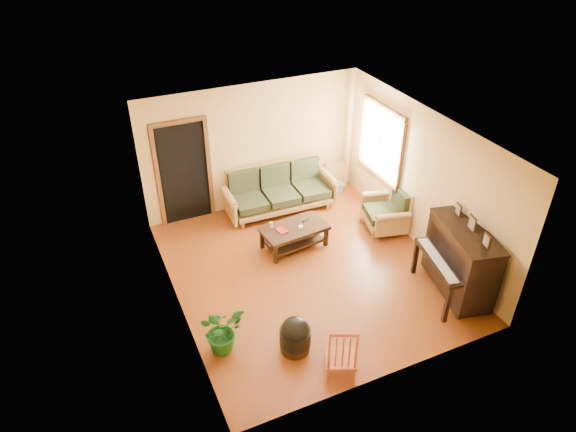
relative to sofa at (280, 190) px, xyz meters
name	(u,v)px	position (x,y,z in m)	size (l,w,h in m)	color
floor	(307,270)	(-0.36, -2.01, -0.48)	(5.00, 5.00, 0.00)	#63290D
doorway	(184,174)	(-1.81, 0.47, 0.54)	(1.08, 0.16, 2.05)	black
window	(382,142)	(1.85, -0.71, 1.02)	(0.12, 1.36, 1.46)	white
sofa	(280,190)	(0.00, 0.00, 0.00)	(2.25, 0.94, 0.96)	#A57A3C
coffee_table	(294,237)	(-0.27, -1.28, -0.26)	(1.20, 0.66, 0.44)	black
armchair	(385,209)	(1.59, -1.44, -0.03)	(0.85, 0.89, 0.89)	#A57A3C
piano	(460,262)	(1.63, -3.51, 0.14)	(0.83, 1.42, 1.25)	black
footstool	(295,339)	(-1.31, -3.57, -0.26)	(0.46, 0.46, 0.44)	black
red_chair	(341,347)	(-0.90, -4.16, -0.04)	(0.42, 0.45, 0.89)	#993F1B
leaning_frame	(336,175)	(1.48, 0.33, -0.16)	(0.48, 0.11, 0.64)	gold
ceramic_crock	(340,187)	(1.48, 0.14, -0.37)	(0.18, 0.18, 0.23)	#2F518F
potted_plant	(222,331)	(-2.27, -3.12, -0.13)	(0.64, 0.55, 0.71)	#175319
book	(278,232)	(-0.61, -1.32, -0.03)	(0.17, 0.23, 0.02)	maroon
candle	(271,225)	(-0.66, -1.11, 0.01)	(0.06, 0.06, 0.11)	silver
glass_jar	(301,227)	(-0.18, -1.37, -0.01)	(0.09, 0.09, 0.06)	white
remote	(305,220)	(0.01, -1.17, -0.04)	(0.15, 0.04, 0.02)	black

